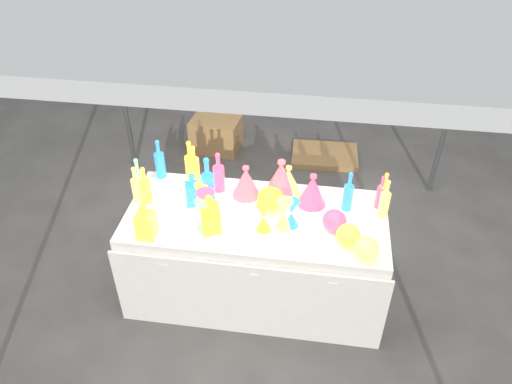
# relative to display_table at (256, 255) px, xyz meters

# --- Properties ---
(ground) EXTENTS (80.00, 80.00, 0.00)m
(ground) POSITION_rel_display_table_xyz_m (-0.00, 0.01, -0.37)
(ground) COLOR #5F5D58
(ground) RESTS_ON ground
(display_table) EXTENTS (1.84, 0.83, 0.75)m
(display_table) POSITION_rel_display_table_xyz_m (0.00, 0.00, 0.00)
(display_table) COLOR white
(display_table) RESTS_ON ground
(cardboard_box_closed) EXTENTS (0.54, 0.42, 0.37)m
(cardboard_box_closed) POSITION_rel_display_table_xyz_m (-0.72, 1.95, -0.19)
(cardboard_box_closed) COLOR #B18450
(cardboard_box_closed) RESTS_ON ground
(cardboard_box_flat) EXTENTS (0.71, 0.51, 0.06)m
(cardboard_box_flat) POSITION_rel_display_table_xyz_m (0.46, 1.94, -0.34)
(cardboard_box_flat) COLOR #B18450
(cardboard_box_flat) RESTS_ON ground
(bottle_0) EXTENTS (0.10, 0.10, 0.29)m
(bottle_0) POSITION_rel_display_table_xyz_m (-0.51, 0.36, 0.52)
(bottle_0) COLOR red
(bottle_0) RESTS_ON display_table
(bottle_1) EXTENTS (0.09, 0.09, 0.32)m
(bottle_1) POSITION_rel_display_table_xyz_m (-0.78, 0.36, 0.54)
(bottle_1) COLOR #178233
(bottle_1) RESTS_ON display_table
(bottle_2) EXTENTS (0.10, 0.10, 0.37)m
(bottle_2) POSITION_rel_display_table_xyz_m (-0.53, 0.31, 0.56)
(bottle_2) COLOR yellow
(bottle_2) RESTS_ON display_table
(bottle_3) EXTENTS (0.10, 0.10, 0.32)m
(bottle_3) POSITION_rel_display_table_xyz_m (-0.31, 0.26, 0.54)
(bottle_3) COLOR #1E2CB3
(bottle_3) RESTS_ON display_table
(bottle_4) EXTENTS (0.09, 0.09, 0.29)m
(bottle_4) POSITION_rel_display_table_xyz_m (-0.85, 0.05, 0.52)
(bottle_4) COLOR #147F65
(bottle_4) RESTS_ON display_table
(bottle_5) EXTENTS (0.09, 0.09, 0.32)m
(bottle_5) POSITION_rel_display_table_xyz_m (-0.85, 0.11, 0.54)
(bottle_5) COLOR #A62190
(bottle_5) RESTS_ON display_table
(bottle_6) EXTENTS (0.10, 0.10, 0.29)m
(bottle_6) POSITION_rel_display_table_xyz_m (-0.79, 0.05, 0.52)
(bottle_6) COLOR red
(bottle_6) RESTS_ON display_table
(bottle_7) EXTENTS (0.12, 0.12, 0.39)m
(bottle_7) POSITION_rel_display_table_xyz_m (-0.35, 0.09, 0.57)
(bottle_7) COLOR #178233
(bottle_7) RESTS_ON display_table
(decanter_0) EXTENTS (0.11, 0.11, 0.28)m
(decanter_0) POSITION_rel_display_table_xyz_m (-0.67, -0.30, 0.51)
(decanter_0) COLOR red
(decanter_0) RESTS_ON display_table
(decanter_1) EXTENTS (0.16, 0.16, 0.29)m
(decanter_1) POSITION_rel_display_table_xyz_m (-0.28, -0.18, 0.52)
(decanter_1) COLOR yellow
(decanter_1) RESTS_ON display_table
(decanter_2) EXTENTS (0.13, 0.13, 0.26)m
(decanter_2) POSITION_rel_display_table_xyz_m (-0.45, 0.08, 0.50)
(decanter_2) COLOR #178233
(decanter_2) RESTS_ON display_table
(hourglass_0) EXTENTS (0.10, 0.10, 0.21)m
(hourglass_0) POSITION_rel_display_table_xyz_m (0.07, -0.13, 0.48)
(hourglass_0) COLOR yellow
(hourglass_0) RESTS_ON display_table
(hourglass_1) EXTENTS (0.15, 0.15, 0.25)m
(hourglass_1) POSITION_rel_display_table_xyz_m (-0.32, -0.10, 0.50)
(hourglass_1) COLOR #1E2CB3
(hourglass_1) RESTS_ON display_table
(hourglass_2) EXTENTS (0.14, 0.14, 0.22)m
(hourglass_2) POSITION_rel_display_table_xyz_m (0.20, -0.09, 0.49)
(hourglass_2) COLOR #147F65
(hourglass_2) RESTS_ON display_table
(hourglass_3) EXTENTS (0.12, 0.12, 0.23)m
(hourglass_3) POSITION_rel_display_table_xyz_m (-0.32, -0.17, 0.49)
(hourglass_3) COLOR #A62190
(hourglass_3) RESTS_ON display_table
(hourglass_4) EXTENTS (0.12, 0.12, 0.19)m
(hourglass_4) POSITION_rel_display_table_xyz_m (-0.38, 0.05, 0.47)
(hourglass_4) COLOR red
(hourglass_4) RESTS_ON display_table
(hourglass_5) EXTENTS (0.14, 0.14, 0.21)m
(hourglass_5) POSITION_rel_display_table_xyz_m (0.25, -0.06, 0.48)
(hourglass_5) COLOR #178233
(hourglass_5) RESTS_ON display_table
(globe_0) EXTENTS (0.20, 0.20, 0.13)m
(globe_0) POSITION_rel_display_table_xyz_m (0.62, -0.19, 0.44)
(globe_0) COLOR red
(globe_0) RESTS_ON display_table
(globe_1) EXTENTS (0.21, 0.21, 0.13)m
(globe_1) POSITION_rel_display_table_xyz_m (0.73, -0.30, 0.44)
(globe_1) COLOR #147F65
(globe_1) RESTS_ON display_table
(globe_2) EXTENTS (0.21, 0.21, 0.14)m
(globe_2) POSITION_rel_display_table_xyz_m (0.09, 0.10, 0.45)
(globe_2) COLOR yellow
(globe_2) RESTS_ON display_table
(globe_3) EXTENTS (0.20, 0.20, 0.13)m
(globe_3) POSITION_rel_display_table_xyz_m (0.53, -0.06, 0.44)
(globe_3) COLOR #1E2CB3
(globe_3) RESTS_ON display_table
(lampshade_0) EXTENTS (0.25, 0.25, 0.24)m
(lampshade_0) POSITION_rel_display_table_xyz_m (-0.10, 0.23, 0.50)
(lampshade_0) COLOR gold
(lampshade_0) RESTS_ON display_table
(lampshade_1) EXTENTS (0.31, 0.31, 0.29)m
(lampshade_1) POSITION_rel_display_table_xyz_m (0.14, 0.27, 0.52)
(lampshade_1) COLOR gold
(lampshade_1) RESTS_ON display_table
(lampshade_2) EXTENTS (0.27, 0.27, 0.25)m
(lampshade_2) POSITION_rel_display_table_xyz_m (0.37, 0.19, 0.50)
(lampshade_2) COLOR #1E2CB3
(lampshade_2) RESTS_ON display_table
(lampshade_3) EXTENTS (0.26, 0.26, 0.23)m
(lampshade_3) POSITION_rel_display_table_xyz_m (0.19, 0.29, 0.49)
(lampshade_3) COLOR #147F65
(lampshade_3) RESTS_ON display_table
(bottle_8) EXTENTS (0.08, 0.08, 0.31)m
(bottle_8) POSITION_rel_display_table_xyz_m (0.61, 0.17, 0.53)
(bottle_8) COLOR #178233
(bottle_8) RESTS_ON display_table
(bottle_9) EXTENTS (0.08, 0.08, 0.28)m
(bottle_9) POSITION_rel_display_table_xyz_m (0.86, 0.24, 0.52)
(bottle_9) COLOR yellow
(bottle_9) RESTS_ON display_table
(bottle_10) EXTENTS (0.06, 0.06, 0.26)m
(bottle_10) POSITION_rel_display_table_xyz_m (0.84, 0.22, 0.51)
(bottle_10) COLOR #1E2CB3
(bottle_10) RESTS_ON display_table
(bottle_11) EXTENTS (0.07, 0.07, 0.30)m
(bottle_11) POSITION_rel_display_table_xyz_m (0.86, 0.12, 0.53)
(bottle_11) COLOR #147F65
(bottle_11) RESTS_ON display_table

